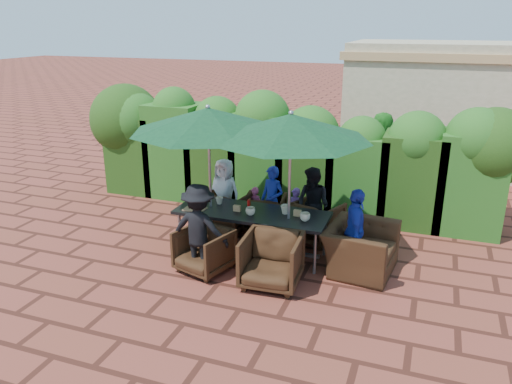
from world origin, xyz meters
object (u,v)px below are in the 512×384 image
(chair_end_right, at_px, (361,241))
(umbrella_right, at_px, (291,127))
(chair_near_right, at_px, (272,258))
(umbrella_left, at_px, (208,120))
(dining_table, at_px, (252,216))
(chair_far_left, at_px, (228,209))
(chair_far_mid, at_px, (265,211))
(chair_near_left, at_px, (204,248))
(chair_far_right, at_px, (316,219))

(chair_end_right, bearing_deg, umbrella_right, 100.64)
(chair_near_right, bearing_deg, umbrella_left, 143.38)
(dining_table, height_order, umbrella_left, umbrella_left)
(dining_table, xyz_separation_m, umbrella_left, (-0.74, 0.01, 1.54))
(chair_far_left, xyz_separation_m, chair_near_right, (1.42, -1.72, 0.03))
(chair_far_mid, distance_m, chair_near_left, 1.86)
(chair_far_mid, bearing_deg, chair_far_left, 4.78)
(chair_far_right, relative_size, chair_near_left, 1.04)
(chair_near_left, relative_size, chair_near_right, 0.88)
(umbrella_left, bearing_deg, chair_near_left, -72.95)
(chair_far_left, distance_m, chair_far_mid, 0.69)
(chair_far_left, bearing_deg, chair_end_right, 170.34)
(chair_far_mid, relative_size, chair_far_right, 0.95)
(chair_near_right, bearing_deg, chair_far_left, 126.03)
(dining_table, bearing_deg, chair_far_mid, 96.63)
(umbrella_right, xyz_separation_m, chair_far_mid, (-0.77, 1.07, -1.84))
(umbrella_right, distance_m, chair_near_left, 2.28)
(dining_table, distance_m, chair_far_mid, 1.05)
(umbrella_left, relative_size, chair_near_left, 3.34)
(umbrella_left, bearing_deg, chair_far_mid, 57.65)
(chair_far_mid, bearing_deg, chair_near_right, 102.86)
(umbrella_left, height_order, umbrella_right, same)
(umbrella_left, distance_m, chair_near_right, 2.43)
(chair_far_left, distance_m, chair_far_right, 1.67)
(chair_far_right, bearing_deg, chair_end_right, 157.65)
(umbrella_left, distance_m, chair_far_left, 1.99)
(dining_table, distance_m, umbrella_left, 1.71)
(umbrella_right, xyz_separation_m, chair_far_left, (-1.44, 0.91, -1.81))
(dining_table, distance_m, chair_far_left, 1.18)
(umbrella_left, height_order, chair_near_right, umbrella_left)
(chair_far_left, height_order, chair_far_mid, chair_far_left)
(chair_near_left, bearing_deg, chair_far_mid, 95.03)
(dining_table, relative_size, chair_far_right, 3.19)
(chair_end_right, bearing_deg, chair_near_right, 134.20)
(chair_near_left, bearing_deg, chair_near_right, 13.40)
(chair_near_left, bearing_deg, chair_far_left, 116.69)
(umbrella_right, distance_m, chair_end_right, 2.07)
(dining_table, relative_size, umbrella_right, 1.02)
(dining_table, height_order, chair_far_left, chair_far_left)
(chair_far_left, height_order, chair_far_right, chair_far_left)
(chair_far_mid, height_order, chair_near_left, chair_near_left)
(chair_far_mid, relative_size, chair_end_right, 0.66)
(umbrella_right, bearing_deg, chair_near_right, -91.00)
(chair_end_right, bearing_deg, chair_far_mid, 68.94)
(chair_far_left, bearing_deg, chair_far_mid, -158.29)
(umbrella_left, bearing_deg, chair_near_right, -33.13)
(chair_far_mid, height_order, chair_end_right, chair_end_right)
(umbrella_right, relative_size, chair_near_left, 3.25)
(chair_far_left, xyz_separation_m, chair_end_right, (2.58, -0.82, 0.09))
(umbrella_right, relative_size, chair_far_mid, 3.28)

